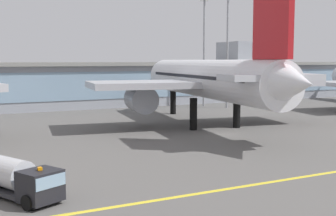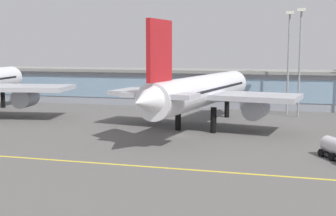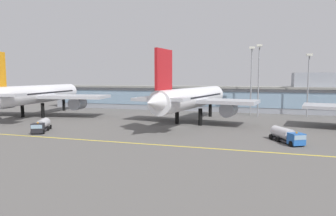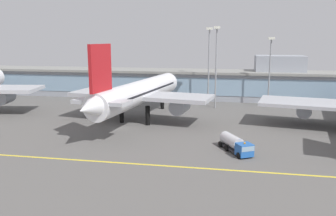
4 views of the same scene
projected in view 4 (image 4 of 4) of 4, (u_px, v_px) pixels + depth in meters
name	position (u px, v px, depth m)	size (l,w,h in m)	color
ground_plane	(123.00, 128.00, 81.04)	(188.88, 188.88, 0.00)	#5B5956
taxiway_centreline_stripe	(84.00, 160.00, 59.83)	(151.11, 0.50, 0.01)	yellow
terminal_building	(167.00, 82.00, 122.69)	(137.92, 14.00, 15.00)	#9399A3
airliner_near_right	(139.00, 93.00, 86.89)	(37.35, 52.38, 19.65)	black
baggage_tug_near	(236.00, 144.00, 63.89)	(6.51, 9.09, 2.90)	black
apron_light_mast_west	(216.00, 55.00, 101.89)	(1.80, 1.80, 24.11)	gray
apron_light_mast_centre	(209.00, 55.00, 107.50)	(1.80, 1.80, 23.95)	gray
apron_light_mast_east	(270.00, 61.00, 103.73)	(1.80, 1.80, 21.05)	gray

